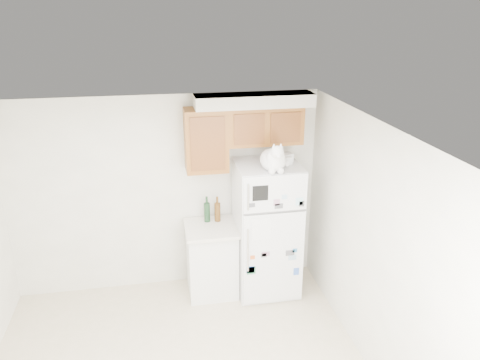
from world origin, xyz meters
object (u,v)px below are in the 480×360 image
object	(u,v)px
storage_box_back	(285,158)
bottle_amber	(217,209)
refrigerator	(267,229)
cat	(274,159)
base_counter	(212,259)
storage_box_front	(285,160)
bottle_green	(207,209)

from	to	relation	value
storage_box_back	bottle_amber	bearing A→B (deg)	151.56
refrigerator	cat	world-z (taller)	cat
refrigerator	storage_box_back	bearing A→B (deg)	17.88
refrigerator	cat	distance (m)	1.01
storage_box_back	base_counter	bearing A→B (deg)	160.98
base_counter	cat	bearing A→B (deg)	-23.08
storage_box_back	storage_box_front	size ratio (longest dim) A/B	1.20
storage_box_front	base_counter	bearing A→B (deg)	156.75
storage_box_front	refrigerator	bearing A→B (deg)	157.59
refrigerator	storage_box_back	size ratio (longest dim) A/B	9.44
storage_box_front	bottle_amber	distance (m)	1.05
refrigerator	cat	size ratio (longest dim) A/B	3.25
cat	bottle_green	distance (m)	1.14
cat	bottle_amber	xyz separation A→B (m)	(-0.60, 0.43, -0.75)
base_counter	bottle_green	world-z (taller)	bottle_green
cat	storage_box_back	distance (m)	0.37
refrigerator	storage_box_front	distance (m)	0.92
storage_box_back	storage_box_front	xyz separation A→B (m)	(-0.03, -0.09, -0.01)
base_counter	bottle_green	xyz separation A→B (m)	(-0.03, 0.15, 0.62)
refrigerator	cat	bearing A→B (deg)	-87.76
refrigerator	bottle_amber	size ratio (longest dim) A/B	5.19
refrigerator	storage_box_back	distance (m)	0.93
storage_box_back	bottle_amber	size ratio (longest dim) A/B	0.55
storage_box_back	bottle_green	xyz separation A→B (m)	(-0.94, 0.15, -0.66)
bottle_amber	storage_box_back	bearing A→B (deg)	-9.59
refrigerator	storage_box_front	xyz separation A→B (m)	(0.19, -0.02, 0.89)
base_counter	bottle_amber	bearing A→B (deg)	52.36
refrigerator	storage_box_back	world-z (taller)	storage_box_back
cat	storage_box_front	distance (m)	0.29
base_counter	storage_box_back	world-z (taller)	storage_box_back
base_counter	cat	size ratio (longest dim) A/B	1.76
base_counter	storage_box_back	bearing A→B (deg)	-0.17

